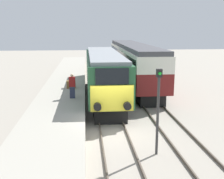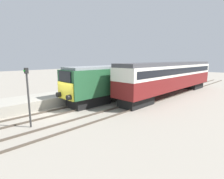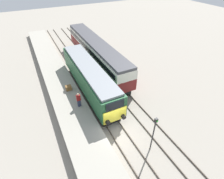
% 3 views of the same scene
% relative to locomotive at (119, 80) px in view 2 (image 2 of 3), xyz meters
% --- Properties ---
extents(ground_plane, '(120.00, 120.00, 0.00)m').
position_rel_locomotive_xyz_m(ground_plane, '(0.00, -7.71, -2.12)').
color(ground_plane, gray).
extents(platform_left, '(3.50, 50.00, 0.89)m').
position_rel_locomotive_xyz_m(platform_left, '(-3.30, 0.29, -1.67)').
color(platform_left, '#9E998C').
rests_on(platform_left, ground_plane).
extents(rails_near_track, '(1.51, 60.00, 0.14)m').
position_rel_locomotive_xyz_m(rails_near_track, '(0.00, -2.71, -2.05)').
color(rails_near_track, '#4C4238').
rests_on(rails_near_track, ground_plane).
extents(rails_far_track, '(1.50, 60.00, 0.14)m').
position_rel_locomotive_xyz_m(rails_far_track, '(3.40, -2.71, -2.05)').
color(rails_far_track, '#4C4238').
rests_on(rails_far_track, ground_plane).
extents(locomotive, '(2.70, 14.20, 3.79)m').
position_rel_locomotive_xyz_m(locomotive, '(0.00, 0.00, 0.00)').
color(locomotive, black).
rests_on(locomotive, ground_plane).
extents(passenger_carriage, '(2.75, 18.92, 4.10)m').
position_rel_locomotive_xyz_m(passenger_carriage, '(3.40, 6.06, 0.37)').
color(passenger_carriage, black).
rests_on(passenger_carriage, ground_plane).
extents(person_on_platform, '(0.44, 0.26, 1.72)m').
position_rel_locomotive_xyz_m(person_on_platform, '(-2.42, -3.09, -0.37)').
color(person_on_platform, '#2D334C').
rests_on(person_on_platform, platform_left).
extents(signal_post, '(0.24, 0.28, 3.96)m').
position_rel_locomotive_xyz_m(signal_post, '(1.70, -10.58, 0.23)').
color(signal_post, '#333333').
rests_on(signal_post, ground_plane).
extents(luggage_crate, '(0.70, 0.56, 0.60)m').
position_rel_locomotive_xyz_m(luggage_crate, '(-2.68, 0.33, -0.92)').
color(luggage_crate, brown).
rests_on(luggage_crate, platform_left).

